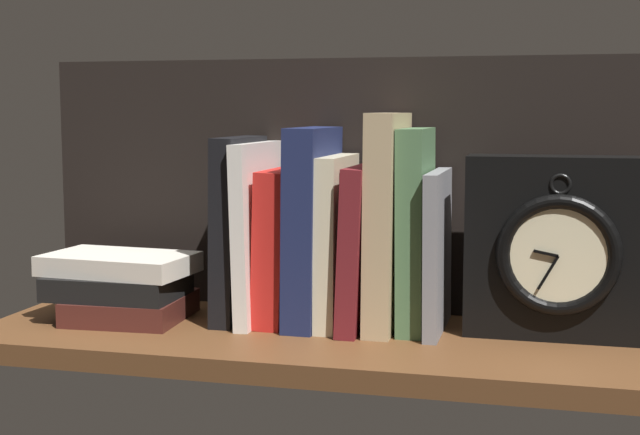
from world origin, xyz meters
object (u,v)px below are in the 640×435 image
(book_white_catcher, at_px, (258,232))
(book_maroon_dawkins, at_px, (362,246))
(book_red_requiem, at_px, (282,246))
(book_stack_side, at_px, (123,286))
(book_cream_twain, at_px, (339,241))
(book_tan_shortstories, at_px, (387,221))
(book_green_romantic, at_px, (416,230))
(book_gray_chess, at_px, (438,251))
(framed_clock, at_px, (558,248))
(book_navy_bierce, at_px, (313,226))
(book_black_skeptic, at_px, (239,228))

(book_white_catcher, distance_m, book_maroon_dawkins, 0.13)
(book_red_requiem, bearing_deg, book_stack_side, -167.89)
(book_stack_side, bearing_deg, book_cream_twain, 8.85)
(book_stack_side, bearing_deg, book_tan_shortstories, 7.28)
(book_maroon_dawkins, height_order, book_stack_side, book_maroon_dawkins)
(book_green_romantic, bearing_deg, book_gray_chess, 0.00)
(book_red_requiem, height_order, framed_clock, framed_clock)
(book_red_requiem, height_order, book_maroon_dawkins, book_maroon_dawkins)
(book_cream_twain, bearing_deg, book_maroon_dawkins, 0.00)
(book_red_requiem, distance_m, book_tan_shortstories, 0.14)
(book_white_catcher, relative_size, book_green_romantic, 0.92)
(book_gray_chess, bearing_deg, book_white_catcher, -180.00)
(book_maroon_dawkins, bearing_deg, book_cream_twain, 180.00)
(book_gray_chess, bearing_deg, book_green_romantic, 180.00)
(framed_clock, bearing_deg, book_white_catcher, 179.66)
(book_red_requiem, bearing_deg, book_cream_twain, 0.00)
(book_maroon_dawkins, height_order, book_tan_shortstories, book_tan_shortstories)
(book_gray_chess, bearing_deg, book_navy_bierce, 180.00)
(book_green_romantic, distance_m, framed_clock, 0.16)
(book_green_romantic, distance_m, book_stack_side, 0.37)
(book_white_catcher, relative_size, book_gray_chess, 1.17)
(book_gray_chess, xyz_separation_m, framed_clock, (0.14, -0.00, 0.01))
(book_tan_shortstories, bearing_deg, book_red_requiem, 180.00)
(book_cream_twain, height_order, book_maroon_dawkins, book_cream_twain)
(book_navy_bierce, bearing_deg, book_tan_shortstories, 0.00)
(book_black_skeptic, xyz_separation_m, book_red_requiem, (0.06, 0.00, -0.02))
(book_red_requiem, distance_m, book_green_romantic, 0.17)
(book_maroon_dawkins, distance_m, framed_clock, 0.23)
(book_stack_side, bearing_deg, book_white_catcher, 14.24)
(book_maroon_dawkins, distance_m, book_tan_shortstories, 0.04)
(book_maroon_dawkins, bearing_deg, book_stack_side, -171.96)
(framed_clock, bearing_deg, book_gray_chess, 179.10)
(book_black_skeptic, relative_size, book_cream_twain, 1.10)
(book_red_requiem, relative_size, book_stack_side, 1.00)
(book_red_requiem, distance_m, book_stack_side, 0.21)
(book_cream_twain, relative_size, framed_clock, 0.99)
(book_red_requiem, distance_m, book_cream_twain, 0.07)
(book_cream_twain, distance_m, book_gray_chess, 0.12)
(book_green_romantic, bearing_deg, book_maroon_dawkins, 180.00)
(book_stack_side, bearing_deg, book_green_romantic, 6.59)
(book_white_catcher, height_order, book_cream_twain, book_white_catcher)
(book_red_requiem, height_order, book_stack_side, book_red_requiem)
(book_red_requiem, relative_size, book_maroon_dawkins, 0.97)
(book_white_catcher, bearing_deg, book_stack_side, -165.76)
(book_red_requiem, relative_size, book_green_romantic, 0.79)
(book_black_skeptic, bearing_deg, book_red_requiem, 0.00)
(book_black_skeptic, height_order, book_stack_side, book_black_skeptic)
(book_black_skeptic, xyz_separation_m, book_green_romantic, (0.22, 0.00, 0.01))
(book_cream_twain, relative_size, book_stack_side, 1.10)
(book_cream_twain, bearing_deg, book_black_skeptic, 180.00)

